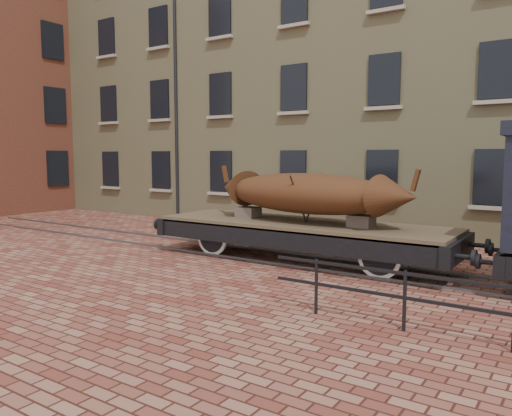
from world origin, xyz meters
The scene contains 5 objects.
ground centered at (0.00, 0.00, 0.00)m, with size 90.00×90.00×0.00m, color maroon.
warehouse_cream centered at (3.00, 9.99, 7.00)m, with size 40.00×10.19×14.00m.
rail_track centered at (0.00, 0.00, 0.03)m, with size 30.00×1.52×0.06m.
flatcar_wagon centered at (0.57, 0.00, 0.86)m, with size 9.11×2.47×1.38m.
iron_boat centered at (0.74, 0.00, 1.86)m, with size 6.14×2.24×1.49m.
Camera 1 is at (7.01, -11.68, 2.84)m, focal length 35.00 mm.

